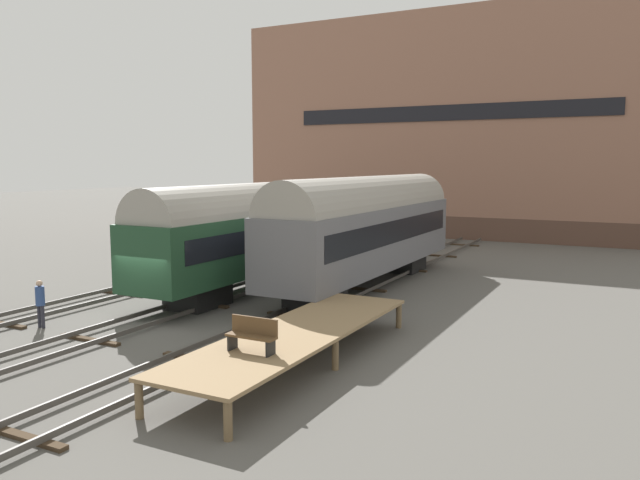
{
  "coord_description": "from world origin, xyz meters",
  "views": [
    {
      "loc": [
        16.2,
        -17.4,
        5.91
      ],
      "look_at": [
        2.29,
        9.28,
        2.2
      ],
      "focal_mm": 35.0,
      "sensor_mm": 36.0,
      "label": 1
    }
  ],
  "objects_px": {
    "person_worker": "(40,299)",
    "train_car_green": "(275,225)",
    "train_car_grey": "(367,225)",
    "bench": "(253,334)"
  },
  "relations": [
    {
      "from": "person_worker",
      "to": "bench",
      "type": "bearing_deg",
      "value": -8.73
    },
    {
      "from": "person_worker",
      "to": "train_car_green",
      "type": "bearing_deg",
      "value": 75.84
    },
    {
      "from": "train_car_green",
      "to": "train_car_grey",
      "type": "height_order",
      "value": "train_car_grey"
    },
    {
      "from": "train_car_green",
      "to": "person_worker",
      "type": "bearing_deg",
      "value": -104.16
    },
    {
      "from": "bench",
      "to": "person_worker",
      "type": "relative_size",
      "value": 0.8
    },
    {
      "from": "train_car_grey",
      "to": "bench",
      "type": "xyz_separation_m",
      "value": [
        2.73,
        -13.88,
        -1.53
      ]
    },
    {
      "from": "train_car_grey",
      "to": "bench",
      "type": "relative_size",
      "value": 11.46
    },
    {
      "from": "train_car_grey",
      "to": "person_worker",
      "type": "distance_m",
      "value": 14.53
    },
    {
      "from": "bench",
      "to": "person_worker",
      "type": "height_order",
      "value": "bench"
    },
    {
      "from": "train_car_green",
      "to": "train_car_grey",
      "type": "xyz_separation_m",
      "value": [
        4.57,
        0.9,
        0.16
      ]
    }
  ]
}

